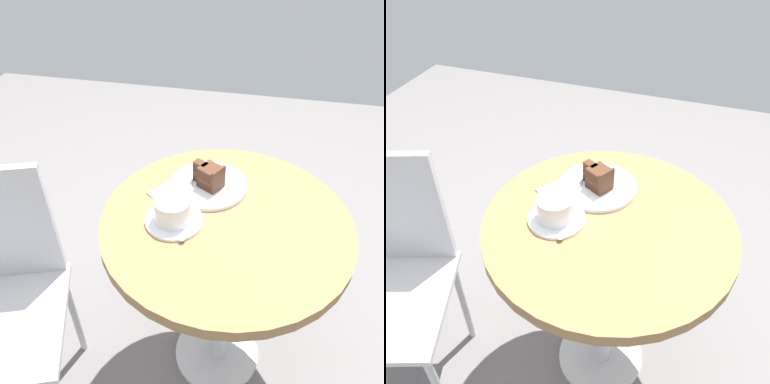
# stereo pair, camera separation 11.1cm
# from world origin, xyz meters

# --- Properties ---
(ground_plane) EXTENTS (4.40, 4.40, 0.01)m
(ground_plane) POSITION_xyz_m (0.00, 0.00, -0.01)
(ground_plane) COLOR slate
(ground_plane) RESTS_ON ground
(cafe_table) EXTENTS (0.68, 0.68, 0.69)m
(cafe_table) POSITION_xyz_m (0.00, 0.00, 0.57)
(cafe_table) COLOR olive
(cafe_table) RESTS_ON ground
(saucer) EXTENTS (0.15, 0.15, 0.01)m
(saucer) POSITION_xyz_m (-0.04, 0.13, 0.70)
(saucer) COLOR white
(saucer) RESTS_ON cafe_table
(coffee_cup) EXTENTS (0.13, 0.10, 0.07)m
(coffee_cup) POSITION_xyz_m (-0.04, 0.14, 0.73)
(coffee_cup) COLOR white
(coffee_cup) RESTS_ON saucer
(teaspoon) EXTENTS (0.11, 0.04, 0.00)m
(teaspoon) POSITION_xyz_m (-0.07, 0.09, 0.70)
(teaspoon) COLOR silver
(teaspoon) RESTS_ON saucer
(cake_plate) EXTENTS (0.23, 0.23, 0.01)m
(cake_plate) POSITION_xyz_m (0.13, 0.07, 0.70)
(cake_plate) COLOR white
(cake_plate) RESTS_ON cafe_table
(cake_slice) EXTENTS (0.08, 0.10, 0.07)m
(cake_slice) POSITION_xyz_m (0.12, 0.07, 0.74)
(cake_slice) COLOR #422619
(cake_slice) RESTS_ON cake_plate
(fork) EXTENTS (0.14, 0.03, 0.00)m
(fork) POSITION_xyz_m (0.16, 0.12, 0.71)
(fork) COLOR silver
(fork) RESTS_ON cake_plate
(napkin) EXTENTS (0.19, 0.19, 0.00)m
(napkin) POSITION_xyz_m (0.07, 0.15, 0.69)
(napkin) COLOR beige
(napkin) RESTS_ON cafe_table
(cafe_chair) EXTENTS (0.49, 0.49, 0.84)m
(cafe_chair) POSITION_xyz_m (-0.20, 0.62, 0.50)
(cafe_chair) COLOR #BCBCC1
(cafe_chair) RESTS_ON ground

